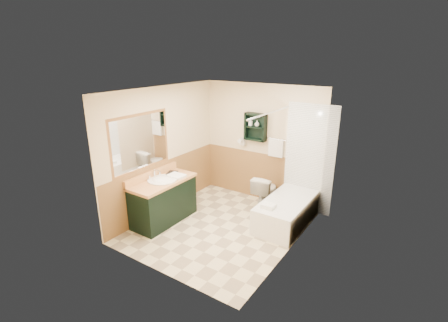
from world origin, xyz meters
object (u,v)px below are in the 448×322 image
(bathtub, at_px, (287,211))
(soap_bottle_b, at_px, (257,124))
(vanity_book, at_px, (167,167))
(toilet, at_px, (265,192))
(hair_dryer, at_px, (243,141))
(wall_shelf, at_px, (255,127))
(soap_bottle_a, at_px, (251,124))
(vanity, at_px, (164,201))

(bathtub, bearing_deg, soap_bottle_b, 148.81)
(vanity_book, bearing_deg, toilet, 18.05)
(vanity_book, bearing_deg, hair_dryer, 41.39)
(hair_dryer, xyz_separation_m, soap_bottle_b, (0.34, -0.03, 0.41))
(toilet, distance_m, vanity_book, 1.99)
(toilet, xyz_separation_m, vanity_book, (-1.46, -1.21, 0.58))
(hair_dryer, xyz_separation_m, bathtub, (1.33, -0.63, -0.96))
(wall_shelf, bearing_deg, soap_bottle_a, -177.37)
(toilet, bearing_deg, soap_bottle_b, -37.49)
(bathtub, xyz_separation_m, soap_bottle_b, (-0.99, 0.60, 1.38))
(vanity, distance_m, soap_bottle_b, 2.34)
(hair_dryer, distance_m, vanity, 2.05)
(bathtub, relative_size, vanity_book, 6.34)
(soap_bottle_a, distance_m, soap_bottle_b, 0.15)
(hair_dryer, distance_m, vanity_book, 1.69)
(hair_dryer, bearing_deg, vanity, -108.33)
(vanity, xyz_separation_m, bathtub, (1.92, 1.17, -0.16))
(wall_shelf, distance_m, soap_bottle_b, 0.07)
(bathtub, bearing_deg, vanity, -148.70)
(toilet, bearing_deg, wall_shelf, -35.53)
(vanity_book, xyz_separation_m, soap_bottle_b, (1.10, 1.45, 0.69))
(vanity_book, height_order, soap_bottle_b, soap_bottle_b)
(toilet, height_order, soap_bottle_b, soap_bottle_b)
(bathtub, bearing_deg, vanity_book, -157.68)
(hair_dryer, relative_size, vanity, 0.19)
(wall_shelf, bearing_deg, bathtub, -30.48)
(wall_shelf, height_order, toilet, wall_shelf)
(soap_bottle_a, bearing_deg, soap_bottle_b, 0.00)
(soap_bottle_a, bearing_deg, vanity, -114.00)
(bathtub, bearing_deg, toilet, 150.39)
(wall_shelf, xyz_separation_m, toilet, (0.40, -0.25, -1.21))
(wall_shelf, relative_size, toilet, 0.80)
(soap_bottle_a, xyz_separation_m, soap_bottle_b, (0.15, 0.00, 0.01))
(wall_shelf, xyz_separation_m, vanity, (-0.89, -1.77, -1.15))
(wall_shelf, height_order, vanity_book, wall_shelf)
(hair_dryer, relative_size, soap_bottle_b, 2.00)
(toilet, bearing_deg, soap_bottle_a, -29.32)
(hair_dryer, relative_size, toilet, 0.35)
(hair_dryer, bearing_deg, toilet, -21.37)
(wall_shelf, xyz_separation_m, hair_dryer, (-0.30, 0.02, -0.35))
(wall_shelf, relative_size, hair_dryer, 2.29)
(vanity, distance_m, toilet, 2.00)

